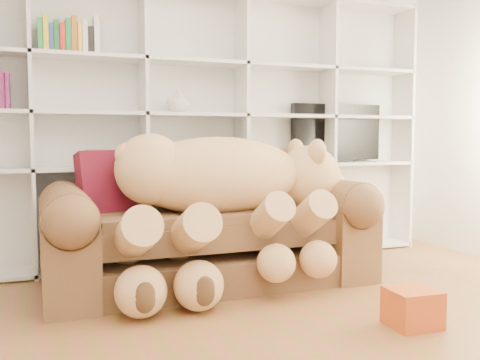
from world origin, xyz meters
name	(u,v)px	position (x,y,z in m)	size (l,w,h in m)	color
wall_back	(188,110)	(0.00, 2.50, 1.35)	(5.00, 0.02, 2.70)	white
bookshelf	(166,114)	(-0.24, 2.36, 1.31)	(4.43, 0.35, 2.40)	silver
sofa	(208,233)	(-0.09, 1.64, 0.38)	(2.40, 1.03, 1.01)	brown
teddy_bear	(224,191)	(-0.04, 1.44, 0.72)	(1.93, 1.02, 1.12)	tan
throw_pillow	(112,184)	(-0.78, 1.80, 0.76)	(0.48, 0.16, 0.48)	#570E1E
gift_box	(412,308)	(0.72, 0.29, 0.11)	(0.27, 0.26, 0.22)	#C84E1A
tv	(336,134)	(1.45, 2.35, 1.14)	(0.95, 0.18, 0.56)	black
picture_frame	(188,154)	(-0.05, 2.30, 0.96)	(0.14, 0.03, 0.17)	#53371C
green_vase	(214,152)	(0.18, 2.30, 0.97)	(0.22, 0.22, 0.22)	#2A5235
figurine_tall	(84,158)	(-0.93, 2.30, 0.93)	(0.07, 0.07, 0.14)	silver
figurine_short	(101,160)	(-0.80, 2.30, 0.92)	(0.06, 0.06, 0.11)	silver
snow_globe	(127,160)	(-0.58, 2.30, 0.92)	(0.10, 0.10, 0.10)	white
shelf_vase	(179,101)	(-0.14, 2.30, 1.41)	(0.19, 0.19, 0.20)	beige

